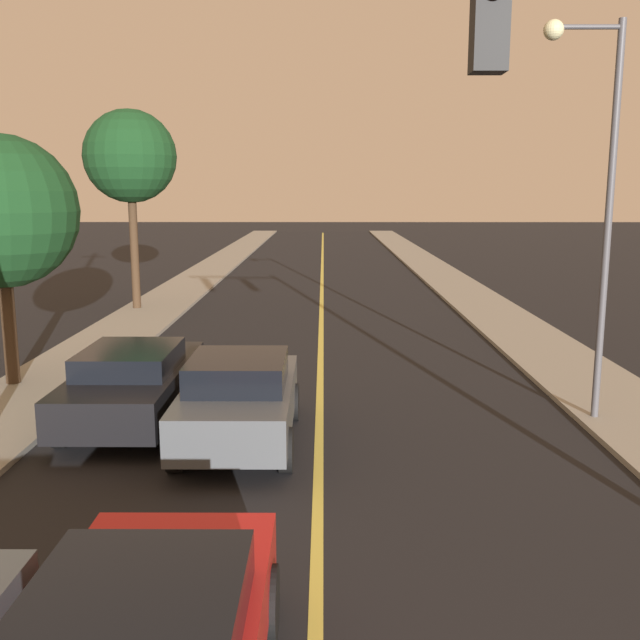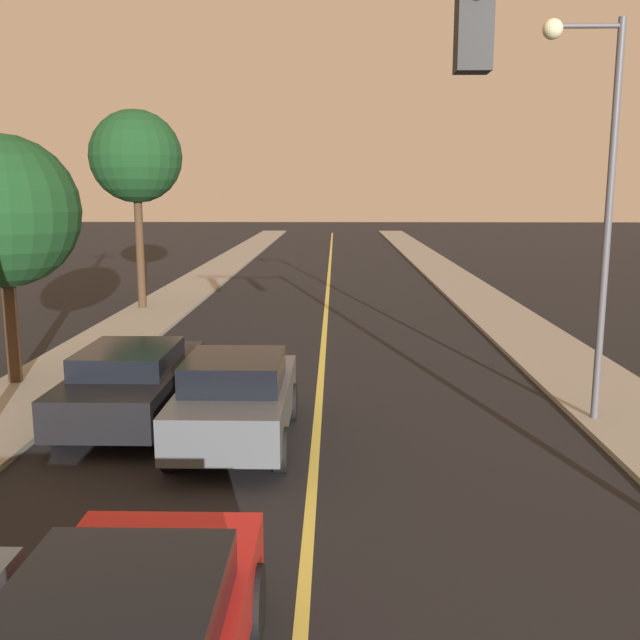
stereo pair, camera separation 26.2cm
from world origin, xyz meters
name	(u,v)px [view 1 (the left image)]	position (x,y,z in m)	size (l,w,h in m)	color
road_surface	(322,275)	(0.00, 36.00, 0.01)	(10.07, 80.00, 0.01)	black
sidewalk_left	(205,274)	(-6.28, 36.00, 0.06)	(2.50, 80.00, 0.12)	gray
sidewalk_right	(439,274)	(6.28, 36.00, 0.06)	(2.50, 80.00, 0.12)	gray
car_near_lane_second	(239,398)	(-1.41, 10.09, 0.85)	(2.00, 4.25, 1.63)	#474C51
car_outer_lane_second	(134,382)	(-3.63, 11.36, 0.80)	(2.06, 4.81, 1.51)	black
streetlamp_right	(595,173)	(5.07, 11.35, 4.78)	(1.47, 0.36, 7.36)	#47474C
tree_left_near	(0,212)	(-7.05, 13.74, 4.00)	(3.39, 3.39, 5.59)	#3D2B1C
tree_left_far	(130,157)	(-6.95, 24.36, 5.65)	(3.35, 3.35, 7.24)	#3D2B1C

